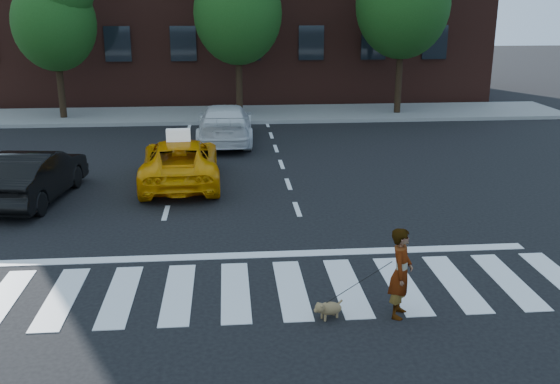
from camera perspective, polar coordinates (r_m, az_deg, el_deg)
The scene contains 12 objects.
ground at distance 11.18m, azimuth -4.11°, elevation -9.04°, with size 120.00×120.00×0.00m, color black.
crosswalk at distance 11.18m, azimuth -4.11°, elevation -9.01°, with size 13.00×2.40×0.01m, color silver.
stop_line at distance 12.64m, azimuth -4.24°, elevation -5.83°, with size 12.00×0.30×0.01m, color silver.
sidewalk_far at distance 27.97m, azimuth -4.75°, elevation 7.08°, with size 30.00×4.00×0.15m, color slate.
tree_left at distance 27.91m, azimuth -19.96°, elevation 15.15°, with size 3.39×3.38×6.50m.
tree_mid at distance 27.05m, azimuth -3.82°, elevation 16.93°, with size 3.69×3.69×7.10m.
taxi at distance 17.63m, azimuth -9.11°, elevation 2.79°, with size 2.08×4.51×1.25m, color orange.
black_sedan at distance 17.04m, azimuth -21.58°, elevation 1.42°, with size 1.40×4.02×1.33m, color black.
white_suv at distance 22.58m, azimuth -5.04°, elevation 6.25°, with size 1.94×4.76×1.38m, color silver.
woman at distance 10.23m, azimuth 11.00°, elevation -7.26°, with size 0.55×0.36×1.51m, color #999999.
dog at distance 10.22m, azimuth 4.37°, elevation -10.57°, with size 0.52×0.36×0.31m.
taxi_sign at distance 17.25m, azimuth -9.28°, elevation 5.16°, with size 0.65×0.28×0.32m, color white.
Camera 1 is at (-0.07, -10.04, 4.92)m, focal length 40.00 mm.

